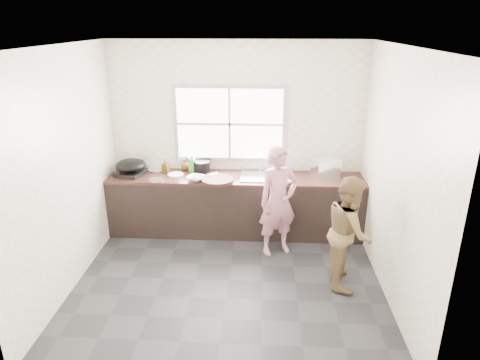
# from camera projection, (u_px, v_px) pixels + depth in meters

# --- Properties ---
(floor) EXTENTS (3.60, 3.20, 0.01)m
(floor) POSITION_uv_depth(u_px,v_px,m) (229.00, 281.00, 5.14)
(floor) COLOR #262628
(floor) RESTS_ON ground
(ceiling) EXTENTS (3.60, 3.20, 0.01)m
(ceiling) POSITION_uv_depth(u_px,v_px,m) (226.00, 45.00, 4.19)
(ceiling) COLOR silver
(ceiling) RESTS_ON wall_back
(wall_back) EXTENTS (3.60, 0.01, 2.70)m
(wall_back) POSITION_uv_depth(u_px,v_px,m) (237.00, 137.00, 6.16)
(wall_back) COLOR silver
(wall_back) RESTS_ON ground
(wall_left) EXTENTS (0.01, 3.20, 2.70)m
(wall_left) POSITION_uv_depth(u_px,v_px,m) (66.00, 172.00, 4.76)
(wall_left) COLOR silver
(wall_left) RESTS_ON ground
(wall_right) EXTENTS (0.01, 3.20, 2.70)m
(wall_right) POSITION_uv_depth(u_px,v_px,m) (396.00, 178.00, 4.57)
(wall_right) COLOR silver
(wall_right) RESTS_ON ground
(wall_front) EXTENTS (3.60, 0.01, 2.70)m
(wall_front) POSITION_uv_depth(u_px,v_px,m) (209.00, 248.00, 3.16)
(wall_front) COLOR beige
(wall_front) RESTS_ON ground
(cabinet) EXTENTS (3.60, 0.62, 0.82)m
(cabinet) POSITION_uv_depth(u_px,v_px,m) (236.00, 206.00, 6.20)
(cabinet) COLOR black
(cabinet) RESTS_ON floor
(countertop) EXTENTS (3.60, 0.64, 0.04)m
(countertop) POSITION_uv_depth(u_px,v_px,m) (235.00, 178.00, 6.05)
(countertop) COLOR #331915
(countertop) RESTS_ON cabinet
(sink) EXTENTS (0.55, 0.45, 0.02)m
(sink) POSITION_uv_depth(u_px,v_px,m) (260.00, 177.00, 6.02)
(sink) COLOR silver
(sink) RESTS_ON countertop
(faucet) EXTENTS (0.02, 0.02, 0.30)m
(faucet) POSITION_uv_depth(u_px,v_px,m) (261.00, 163.00, 6.16)
(faucet) COLOR silver
(faucet) RESTS_ON countertop
(window_frame) EXTENTS (1.60, 0.05, 1.10)m
(window_frame) POSITION_uv_depth(u_px,v_px,m) (230.00, 124.00, 6.08)
(window_frame) COLOR #9EA0A5
(window_frame) RESTS_ON wall_back
(window_glazing) EXTENTS (1.50, 0.01, 1.00)m
(window_glazing) POSITION_uv_depth(u_px,v_px,m) (230.00, 124.00, 6.06)
(window_glazing) COLOR white
(window_glazing) RESTS_ON window_frame
(woman) EXTENTS (0.59, 0.50, 1.37)m
(woman) POSITION_uv_depth(u_px,v_px,m) (278.00, 205.00, 5.55)
(woman) COLOR #C77791
(woman) RESTS_ON floor
(person_side) EXTENTS (0.55, 0.68, 1.33)m
(person_side) POSITION_uv_depth(u_px,v_px,m) (349.00, 232.00, 4.89)
(person_side) COLOR brown
(person_side) RESTS_ON floor
(cutting_board) EXTENTS (0.56, 0.56, 0.04)m
(cutting_board) POSITION_uv_depth(u_px,v_px,m) (217.00, 180.00, 5.85)
(cutting_board) COLOR black
(cutting_board) RESTS_ON countertop
(cleaver) EXTENTS (0.20, 0.18, 0.01)m
(cleaver) POSITION_uv_depth(u_px,v_px,m) (212.00, 174.00, 6.02)
(cleaver) COLOR silver
(cleaver) RESTS_ON cutting_board
(bowl_mince) EXTENTS (0.30, 0.30, 0.06)m
(bowl_mince) POSITION_uv_depth(u_px,v_px,m) (196.00, 178.00, 5.89)
(bowl_mince) COLOR white
(bowl_mince) RESTS_ON countertop
(bowl_crabs) EXTENTS (0.28, 0.28, 0.07)m
(bowl_crabs) POSITION_uv_depth(u_px,v_px,m) (277.00, 175.00, 6.00)
(bowl_crabs) COLOR white
(bowl_crabs) RESTS_ON countertop
(bowl_held) EXTENTS (0.27, 0.27, 0.07)m
(bowl_held) POSITION_uv_depth(u_px,v_px,m) (287.00, 181.00, 5.80)
(bowl_held) COLOR silver
(bowl_held) RESTS_ON countertop
(black_pot) EXTENTS (0.26, 0.26, 0.17)m
(black_pot) POSITION_uv_depth(u_px,v_px,m) (202.00, 167.00, 6.18)
(black_pot) COLOR black
(black_pot) RESTS_ON countertop
(plate_food) EXTENTS (0.25, 0.25, 0.02)m
(plate_food) POSITION_uv_depth(u_px,v_px,m) (176.00, 175.00, 6.09)
(plate_food) COLOR silver
(plate_food) RESTS_ON countertop
(bottle_green) EXTENTS (0.13, 0.13, 0.29)m
(bottle_green) POSITION_uv_depth(u_px,v_px,m) (192.00, 163.00, 6.17)
(bottle_green) COLOR green
(bottle_green) RESTS_ON countertop
(bottle_brown_tall) EXTENTS (0.10, 0.10, 0.18)m
(bottle_brown_tall) POSITION_uv_depth(u_px,v_px,m) (166.00, 167.00, 6.17)
(bottle_brown_tall) COLOR #433010
(bottle_brown_tall) RESTS_ON countertop
(bottle_brown_short) EXTENTS (0.14, 0.14, 0.15)m
(bottle_brown_short) POSITION_uv_depth(u_px,v_px,m) (186.00, 165.00, 6.27)
(bottle_brown_short) COLOR #402310
(bottle_brown_short) RESTS_ON countertop
(glass_jar) EXTENTS (0.08, 0.08, 0.09)m
(glass_jar) POSITION_uv_depth(u_px,v_px,m) (186.00, 167.00, 6.28)
(glass_jar) COLOR white
(glass_jar) RESTS_ON countertop
(burner) EXTENTS (0.45, 0.45, 0.05)m
(burner) POSITION_uv_depth(u_px,v_px,m) (131.00, 173.00, 6.12)
(burner) COLOR black
(burner) RESTS_ON countertop
(wok) EXTENTS (0.57, 0.57, 0.17)m
(wok) POSITION_uv_depth(u_px,v_px,m) (131.00, 165.00, 6.07)
(wok) COLOR black
(wok) RESTS_ON burner
(dish_rack) EXTENTS (0.42, 0.36, 0.27)m
(dish_rack) POSITION_uv_depth(u_px,v_px,m) (326.00, 168.00, 6.00)
(dish_rack) COLOR white
(dish_rack) RESTS_ON countertop
(pot_lid_left) EXTENTS (0.26, 0.26, 0.01)m
(pot_lid_left) POSITION_uv_depth(u_px,v_px,m) (156.00, 180.00, 5.90)
(pot_lid_left) COLOR #B6B9BD
(pot_lid_left) RESTS_ON countertop
(pot_lid_right) EXTENTS (0.32, 0.32, 0.01)m
(pot_lid_right) POSITION_uv_depth(u_px,v_px,m) (157.00, 169.00, 6.32)
(pot_lid_right) COLOR silver
(pot_lid_right) RESTS_ON countertop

